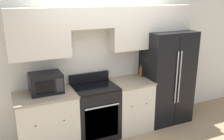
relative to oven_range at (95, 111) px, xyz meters
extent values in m
plane|color=#937A5B|center=(0.32, -0.31, -0.47)|extent=(12.00, 12.00, 0.00)
cube|color=silver|center=(0.32, 0.35, 0.83)|extent=(8.00, 0.06, 2.60)
cube|color=beige|center=(-0.83, 0.16, 1.39)|extent=(0.93, 0.33, 0.76)
cube|color=beige|center=(0.00, 0.16, 1.60)|extent=(0.74, 0.33, 0.34)
cube|color=beige|center=(1.16, 0.16, 1.39)|extent=(1.57, 0.33, 0.76)
cube|color=beige|center=(-0.83, 0.00, -0.02)|extent=(0.93, 0.62, 0.90)
cube|color=gray|center=(-0.83, 0.00, 0.45)|extent=(0.96, 0.64, 0.03)
sphere|color=black|center=(-1.04, -0.30, 0.11)|extent=(0.03, 0.03, 0.03)
sphere|color=black|center=(-0.63, -0.30, 0.11)|extent=(0.03, 0.03, 0.03)
cube|color=beige|center=(0.70, 0.00, -0.02)|extent=(0.66, 0.62, 0.90)
cube|color=gray|center=(0.70, 0.00, 0.45)|extent=(0.69, 0.64, 0.03)
sphere|color=black|center=(0.55, -0.30, 0.11)|extent=(0.03, 0.03, 0.03)
sphere|color=black|center=(0.85, -0.30, 0.11)|extent=(0.03, 0.03, 0.03)
cube|color=black|center=(0.00, 0.00, -0.03)|extent=(0.74, 0.62, 0.90)
cube|color=black|center=(0.00, -0.30, -0.07)|extent=(0.59, 0.01, 0.57)
cube|color=black|center=(0.00, 0.00, 0.44)|extent=(0.74, 0.62, 0.04)
cube|color=black|center=(0.00, 0.28, 0.54)|extent=(0.74, 0.04, 0.16)
cylinder|color=silver|center=(0.00, -0.33, 0.23)|extent=(0.59, 0.02, 0.02)
cube|color=black|center=(1.49, 0.05, 0.42)|extent=(0.91, 0.71, 1.79)
cube|color=black|center=(1.49, -0.31, 0.42)|extent=(0.01, 0.01, 1.64)
cylinder|color=#B7B7BC|center=(1.45, -0.33, 0.51)|extent=(0.02, 0.02, 0.98)
cylinder|color=#B7B7BC|center=(1.52, -0.33, 0.51)|extent=(0.02, 0.02, 0.98)
cube|color=black|center=(-0.79, 0.08, 0.62)|extent=(0.50, 0.38, 0.31)
cube|color=black|center=(-0.84, -0.12, 0.62)|extent=(0.28, 0.01, 0.20)
cube|color=#262628|center=(-0.62, -0.12, 0.62)|extent=(0.11, 0.01, 0.22)
cylinder|color=brown|center=(0.97, 0.12, 0.55)|extent=(0.06, 0.06, 0.17)
cylinder|color=brown|center=(0.97, 0.12, 0.66)|extent=(0.03, 0.03, 0.05)
cylinder|color=black|center=(0.97, 0.12, 0.69)|extent=(0.03, 0.03, 0.02)
camera|label=1|loc=(-1.37, -3.72, 1.96)|focal=40.00mm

